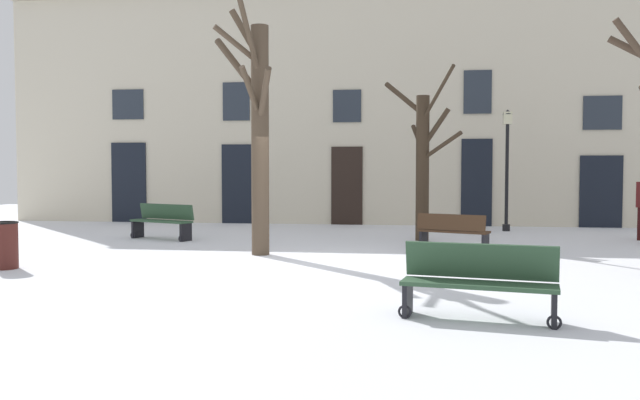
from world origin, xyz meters
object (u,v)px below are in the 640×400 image
(litter_bin, at_px, (4,245))
(bench_near_center_tree, at_px, (453,232))
(streetlamp, at_px, (507,157))
(bench_by_litter_bin, at_px, (479,281))
(tree_foreground, at_px, (258,128))
(bench_near_lamp, at_px, (163,221))
(tree_right_of_center, at_px, (423,160))

(litter_bin, relative_size, bench_near_center_tree, 0.53)
(streetlamp, height_order, bench_by_litter_bin, streetlamp)
(streetlamp, xyz_separation_m, litter_bin, (-10.16, -8.75, -1.76))
(streetlamp, relative_size, bench_near_center_tree, 2.19)
(litter_bin, xyz_separation_m, bench_by_litter_bin, (8.18, -2.87, 0.03))
(tree_foreground, distance_m, litter_bin, 5.36)
(bench_near_lamp, bearing_deg, litter_bin, -78.83)
(tree_foreground, relative_size, litter_bin, 6.14)
(bench_near_center_tree, relative_size, bench_by_litter_bin, 0.85)
(tree_foreground, height_order, litter_bin, tree_foreground)
(bench_near_center_tree, xyz_separation_m, bench_by_litter_bin, (-0.12, -6.72, 0.04))
(tree_foreground, xyz_separation_m, streetlamp, (6.00, 6.22, -0.50))
(bench_near_lamp, bearing_deg, streetlamp, 42.80)
(bench_near_center_tree, height_order, bench_by_litter_bin, bench_by_litter_bin)
(tree_right_of_center, distance_m, litter_bin, 9.76)
(bench_near_lamp, height_order, bench_near_center_tree, bench_near_lamp)
(streetlamp, height_order, bench_near_lamp, streetlamp)
(litter_bin, distance_m, bench_by_litter_bin, 8.67)
(bench_near_lamp, bearing_deg, tree_right_of_center, 27.04)
(litter_bin, bearing_deg, bench_by_litter_bin, -19.32)
(streetlamp, bearing_deg, tree_right_of_center, -130.53)
(tree_right_of_center, relative_size, litter_bin, 4.93)
(bench_by_litter_bin, bearing_deg, tree_right_of_center, 104.08)
(tree_foreground, distance_m, tree_right_of_center, 4.85)
(tree_right_of_center, relative_size, streetlamp, 1.19)
(tree_foreground, bearing_deg, tree_right_of_center, 43.27)
(bench_near_center_tree, bearing_deg, tree_right_of_center, -49.47)
(litter_bin, bearing_deg, tree_foreground, 31.36)
(tree_right_of_center, distance_m, streetlamp, 3.85)
(bench_near_center_tree, bearing_deg, bench_by_litter_bin, 111.38)
(tree_foreground, xyz_separation_m, bench_near_lamp, (-3.19, 2.66, -2.21))
(litter_bin, xyz_separation_m, bench_near_lamp, (0.96, 5.19, 0.05))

